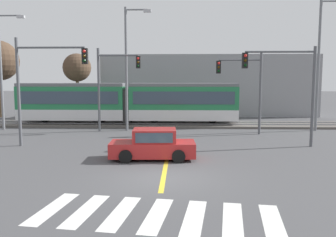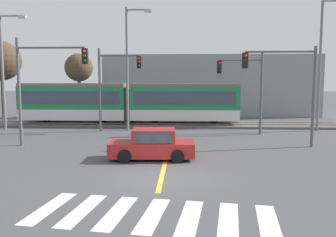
% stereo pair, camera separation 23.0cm
% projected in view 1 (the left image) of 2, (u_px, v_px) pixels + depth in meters
% --- Properties ---
extents(ground_plane, '(200.00, 200.00, 0.00)m').
position_uv_depth(ground_plane, '(163.00, 178.00, 14.37)').
color(ground_plane, '#474749').
extents(track_bed, '(120.00, 4.00, 0.18)m').
position_uv_depth(track_bed, '(173.00, 124.00, 30.42)').
color(track_bed, '#56514C').
rests_on(track_bed, ground).
extents(rail_near, '(120.00, 0.08, 0.10)m').
position_uv_depth(rail_near, '(173.00, 124.00, 29.69)').
color(rail_near, '#939399').
rests_on(rail_near, track_bed).
extents(rail_far, '(120.00, 0.08, 0.10)m').
position_uv_depth(rail_far, '(173.00, 122.00, 31.12)').
color(rail_far, '#939399').
rests_on(rail_far, track_bed).
extents(light_rail_tram, '(18.50, 2.64, 3.43)m').
position_uv_depth(light_rail_tram, '(128.00, 101.00, 30.34)').
color(light_rail_tram, silver).
rests_on(light_rail_tram, track_bed).
extents(crosswalk_stripe_0, '(0.93, 2.85, 0.01)m').
position_uv_depth(crosswalk_stripe_0, '(52.00, 208.00, 11.00)').
color(crosswalk_stripe_0, silver).
rests_on(crosswalk_stripe_0, ground).
extents(crosswalk_stripe_1, '(0.93, 2.85, 0.01)m').
position_uv_depth(crosswalk_stripe_1, '(86.00, 210.00, 10.82)').
color(crosswalk_stripe_1, silver).
rests_on(crosswalk_stripe_1, ground).
extents(crosswalk_stripe_2, '(0.93, 2.85, 0.01)m').
position_uv_depth(crosswalk_stripe_2, '(121.00, 213.00, 10.63)').
color(crosswalk_stripe_2, silver).
rests_on(crosswalk_stripe_2, ground).
extents(crosswalk_stripe_3, '(0.93, 2.85, 0.01)m').
position_uv_depth(crosswalk_stripe_3, '(157.00, 215.00, 10.45)').
color(crosswalk_stripe_3, silver).
rests_on(crosswalk_stripe_3, ground).
extents(crosswalk_stripe_4, '(0.93, 2.85, 0.01)m').
position_uv_depth(crosswalk_stripe_4, '(194.00, 217.00, 10.26)').
color(crosswalk_stripe_4, silver).
rests_on(crosswalk_stripe_4, ground).
extents(crosswalk_stripe_5, '(0.93, 2.85, 0.01)m').
position_uv_depth(crosswalk_stripe_5, '(233.00, 220.00, 10.08)').
color(crosswalk_stripe_5, silver).
rests_on(crosswalk_stripe_5, ground).
extents(crosswalk_stripe_6, '(0.93, 2.85, 0.01)m').
position_uv_depth(crosswalk_stripe_6, '(273.00, 223.00, 9.90)').
color(crosswalk_stripe_6, silver).
rests_on(crosswalk_stripe_6, ground).
extents(lane_centre_line, '(0.20, 16.12, 0.01)m').
position_uv_depth(lane_centre_line, '(169.00, 148.00, 20.44)').
color(lane_centre_line, gold).
rests_on(lane_centre_line, ground).
extents(sedan_crossing, '(4.27, 2.06, 1.52)m').
position_uv_depth(sedan_crossing, '(153.00, 145.00, 17.66)').
color(sedan_crossing, '#B22323').
rests_on(sedan_crossing, ground).
extents(traffic_light_mid_right, '(4.25, 0.38, 5.84)m').
position_uv_depth(traffic_light_mid_right, '(288.00, 79.00, 20.61)').
color(traffic_light_mid_right, '#515459').
rests_on(traffic_light_mid_right, ground).
extents(traffic_light_far_right, '(3.25, 0.38, 5.87)m').
position_uv_depth(traffic_light_far_right, '(245.00, 81.00, 25.28)').
color(traffic_light_far_right, '#515459').
rests_on(traffic_light_far_right, ground).
extents(traffic_light_far_left, '(3.25, 0.38, 6.25)m').
position_uv_depth(traffic_light_far_left, '(112.00, 78.00, 26.55)').
color(traffic_light_far_left, '#515459').
rests_on(traffic_light_far_left, ground).
extents(traffic_light_mid_left, '(4.25, 0.38, 6.36)m').
position_uv_depth(traffic_light_mid_left, '(41.00, 76.00, 20.73)').
color(traffic_light_mid_left, '#515459').
rests_on(traffic_light_mid_left, ground).
extents(street_lamp_west, '(2.15, 0.28, 8.97)m').
position_uv_depth(street_lamp_west, '(3.00, 65.00, 27.44)').
color(street_lamp_west, slate).
rests_on(street_lamp_west, ground).
extents(street_lamp_centre, '(2.01, 0.28, 9.31)m').
position_uv_depth(street_lamp_centre, '(128.00, 62.00, 26.92)').
color(street_lamp_centre, slate).
rests_on(street_lamp_centre, ground).
extents(street_lamp_east, '(2.24, 0.28, 9.92)m').
position_uv_depth(street_lamp_east, '(321.00, 58.00, 26.84)').
color(street_lamp_east, slate).
rests_on(street_lamp_east, ground).
extents(bare_tree_west, '(2.83, 2.83, 6.52)m').
position_uv_depth(bare_tree_west, '(77.00, 68.00, 35.87)').
color(bare_tree_west, brown).
rests_on(bare_tree_west, ground).
extents(building_backdrop_far, '(22.79, 6.00, 6.50)m').
position_uv_depth(building_backdrop_far, '(208.00, 85.00, 39.66)').
color(building_backdrop_far, gray).
rests_on(building_backdrop_far, ground).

